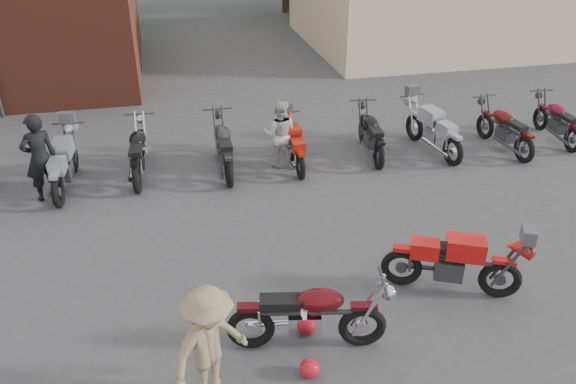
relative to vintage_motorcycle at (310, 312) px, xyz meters
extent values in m
plane|color=#38383B|center=(0.76, 0.37, -0.61)|extent=(90.00, 90.00, 0.00)
ellipsoid|color=#AF121F|center=(-0.13, -0.52, -0.48)|extent=(0.30, 0.30, 0.25)
imported|color=black|center=(-4.10, 5.24, 0.29)|extent=(0.78, 0.67, 1.80)
imported|color=#B2B1AE|center=(0.82, 5.63, 0.16)|extent=(0.88, 0.76, 1.54)
imported|color=#847151|center=(-1.39, -0.60, 0.24)|extent=(1.25, 1.14, 1.69)
camera|label=1|loc=(-1.59, -5.57, 5.02)|focal=35.00mm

